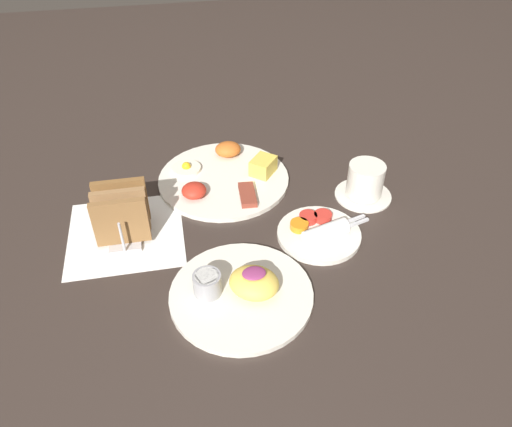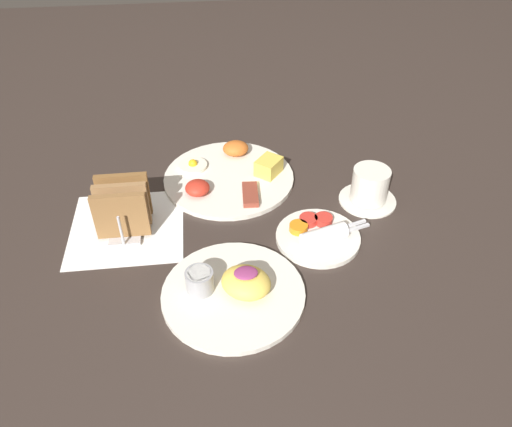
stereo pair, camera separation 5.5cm
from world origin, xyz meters
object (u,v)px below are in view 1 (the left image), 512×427
object	(u,v)px
plate_condiments	(319,232)
plate_foreground	(241,290)
toast_rack	(122,214)
plate_breakfast	(224,176)
coffee_cup	(365,182)

from	to	relation	value
plate_condiments	plate_foreground	world-z (taller)	plate_foreground
plate_foreground	toast_rack	world-z (taller)	toast_rack
plate_breakfast	plate_foreground	world-z (taller)	plate_foreground
plate_breakfast	toast_rack	size ratio (longest dim) A/B	2.48
toast_rack	coffee_cup	bearing A→B (deg)	3.31
plate_foreground	plate_condiments	bearing A→B (deg)	35.00
plate_breakfast	plate_foreground	size ratio (longest dim) A/B	1.18
plate_foreground	toast_rack	distance (m)	0.28
plate_foreground	coffee_cup	size ratio (longest dim) A/B	2.04
plate_breakfast	plate_condiments	distance (m)	0.27
plate_breakfast	plate_condiments	bearing A→B (deg)	-54.97
plate_condiments	plate_foreground	distance (m)	0.21
plate_breakfast	plate_condiments	world-z (taller)	plate_breakfast
plate_condiments	coffee_cup	distance (m)	0.17
plate_breakfast	toast_rack	world-z (taller)	toast_rack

